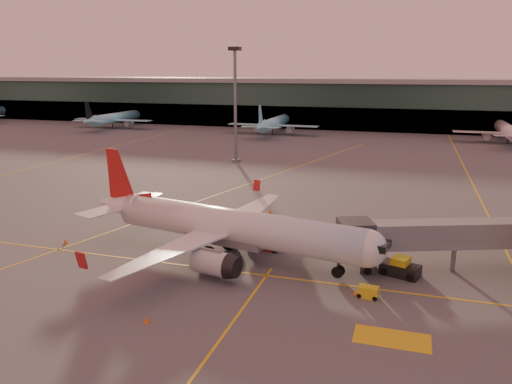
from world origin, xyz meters
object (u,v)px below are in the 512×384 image
(main_airplane, at_px, (225,226))
(pushback_tug, at_px, (400,268))
(catering_truck, at_px, (264,230))
(gpu_cart, at_px, (368,292))

(main_airplane, xyz_separation_m, pushback_tug, (19.13, 0.41, -2.84))
(catering_truck, xyz_separation_m, gpu_cart, (13.11, -9.85, -1.73))
(main_airplane, distance_m, pushback_tug, 19.34)
(catering_truck, bearing_deg, gpu_cart, -32.19)
(catering_truck, distance_m, pushback_tug, 16.29)
(main_airplane, xyz_separation_m, catering_truck, (3.31, 4.01, -1.39))
(catering_truck, bearing_deg, pushback_tug, -8.09)
(main_airplane, distance_m, catering_truck, 5.38)
(main_airplane, height_order, pushback_tug, main_airplane)
(main_airplane, bearing_deg, pushback_tug, 12.04)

